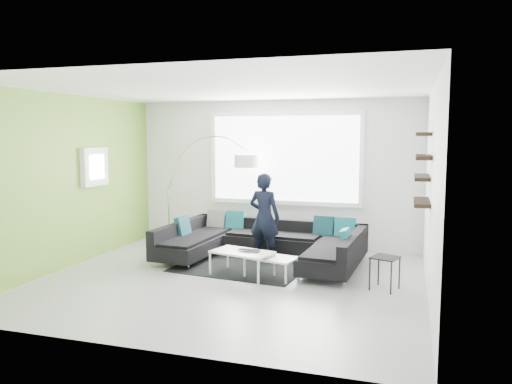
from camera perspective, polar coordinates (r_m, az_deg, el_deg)
ground at (r=7.48m, az=-2.93°, el=-10.09°), size 5.50×5.50×0.00m
room_shell at (r=7.36m, az=-2.18°, el=3.96°), size 5.54×5.04×2.82m
sectional_sofa at (r=8.43m, az=0.67°, el=-6.02°), size 3.37×2.22×0.70m
rug at (r=8.20m, az=-1.67°, el=-8.55°), size 2.20×1.70×0.01m
coffee_table at (r=7.62m, az=0.08°, el=-8.28°), size 1.31×0.96×0.38m
arc_lamp at (r=10.03m, az=-10.00°, el=0.27°), size 2.12×1.17×2.13m
side_table at (r=7.22m, az=14.49°, el=-8.98°), size 0.43×0.43×0.47m
person at (r=8.45m, az=0.96°, el=-2.91°), size 0.68×0.55×1.51m
laptop at (r=7.57m, az=-0.90°, el=-6.78°), size 0.35×0.24×0.03m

